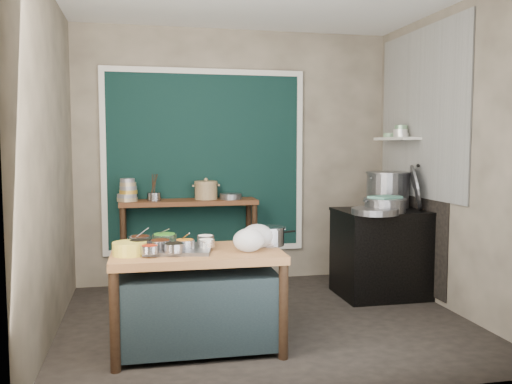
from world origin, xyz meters
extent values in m
cube|color=#2C2621|center=(0.00, 0.00, -0.01)|extent=(3.50, 3.00, 0.02)
cube|color=gray|center=(0.00, 1.51, 1.40)|extent=(3.50, 0.02, 2.80)
cube|color=gray|center=(-1.76, 0.00, 1.40)|extent=(0.02, 3.00, 2.80)
cube|color=gray|center=(1.76, 0.00, 1.40)|extent=(0.02, 3.00, 2.80)
cube|color=black|center=(-0.35, 1.47, 1.35)|extent=(2.10, 0.02, 1.90)
cube|color=#B2B2AA|center=(1.74, 0.55, 1.85)|extent=(0.02, 1.70, 1.70)
cube|color=black|center=(1.74, 0.65, 0.70)|extent=(0.01, 1.30, 1.30)
cube|color=beige|center=(1.63, 0.85, 1.60)|extent=(0.22, 0.70, 0.03)
cube|color=#9B6438|center=(-0.65, -0.51, 0.38)|extent=(1.26, 0.74, 0.75)
cube|color=#532E17|center=(-0.55, 1.28, 0.47)|extent=(1.45, 0.40, 0.95)
cube|color=black|center=(1.35, 0.55, 0.42)|extent=(0.90, 0.68, 0.85)
cube|color=black|center=(1.35, 0.55, 0.86)|extent=(0.92, 0.69, 0.03)
cube|color=gray|center=(-0.85, -0.47, 0.76)|extent=(0.68, 0.54, 0.03)
cylinder|color=gray|center=(-0.74, -0.52, 0.81)|extent=(0.15, 0.15, 0.06)
cylinder|color=gray|center=(-0.83, -0.66, 0.81)|extent=(0.15, 0.15, 0.06)
cylinder|color=gray|center=(-0.88, -0.31, 0.81)|extent=(0.19, 0.19, 0.07)
cylinder|color=gray|center=(-0.57, -0.35, 0.81)|extent=(0.13, 0.13, 0.06)
cylinder|color=silver|center=(-0.58, -0.51, 0.80)|extent=(0.12, 0.12, 0.06)
cylinder|color=gray|center=(-1.07, -0.50, 0.81)|extent=(0.17, 0.17, 0.07)
cylinder|color=gray|center=(-0.92, -0.52, 0.81)|extent=(0.16, 0.16, 0.07)
cylinder|color=gray|center=(-1.00, -0.67, 0.80)|extent=(0.13, 0.13, 0.06)
cylinder|color=gray|center=(-1.06, -0.32, 0.81)|extent=(0.16, 0.16, 0.07)
cylinder|color=gold|center=(-1.14, -0.56, 0.80)|extent=(0.32, 0.32, 0.09)
ellipsoid|color=white|center=(-0.28, -0.63, 0.84)|extent=(0.26, 0.23, 0.17)
ellipsoid|color=white|center=(-0.19, -0.50, 0.84)|extent=(0.29, 0.27, 0.18)
cylinder|color=tan|center=(-1.18, 1.26, 0.97)|extent=(0.21, 0.21, 0.04)
cylinder|color=gray|center=(-1.18, 1.26, 1.01)|extent=(0.20, 0.20, 0.04)
cylinder|color=gold|center=(-1.18, 1.26, 1.05)|extent=(0.19, 0.19, 0.04)
cylinder|color=gray|center=(-1.18, 1.26, 1.09)|extent=(0.18, 0.18, 0.04)
cylinder|color=tan|center=(-1.18, 1.26, 1.13)|extent=(0.17, 0.17, 0.04)
cylinder|color=gray|center=(-1.18, 1.26, 1.17)|extent=(0.15, 0.15, 0.04)
cylinder|color=gray|center=(-0.91, 1.26, 0.99)|extent=(0.16, 0.16, 0.09)
cylinder|color=gray|center=(-0.10, 1.25, 0.98)|extent=(0.25, 0.25, 0.06)
cylinder|color=gray|center=(1.67, 0.50, 1.11)|extent=(0.29, 0.47, 0.46)
cube|color=#5FA88E|center=(1.28, 0.37, 1.03)|extent=(0.34, 0.30, 0.02)
cylinder|color=gray|center=(1.11, 0.24, 0.91)|extent=(0.50, 0.50, 0.06)
cylinder|color=silver|center=(1.63, 0.77, 1.64)|extent=(0.16, 0.16, 0.04)
cylinder|color=silver|center=(1.63, 0.77, 1.68)|extent=(0.14, 0.14, 0.04)
cylinder|color=gray|center=(1.63, 0.77, 1.72)|extent=(0.13, 0.13, 0.04)
cylinder|color=gray|center=(1.63, 1.04, 1.64)|extent=(0.14, 0.14, 0.05)
camera|label=1|loc=(-1.06, -4.49, 1.54)|focal=38.00mm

